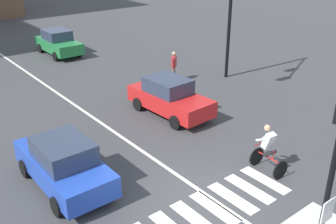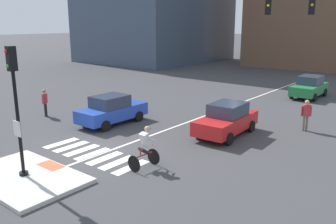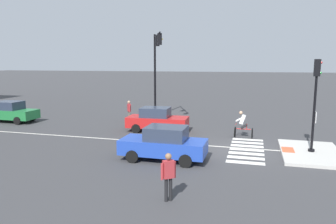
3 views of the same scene
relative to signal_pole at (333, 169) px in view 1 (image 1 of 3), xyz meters
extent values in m
plane|color=#3D3D3F|center=(0.00, 3.58, -2.96)|extent=(300.00, 300.00, 0.00)
cylinder|color=black|center=(0.00, 0.01, -0.84)|extent=(0.12, 0.12, 3.70)
cube|color=white|center=(0.00, -0.07, -1.02)|extent=(0.44, 0.03, 0.56)
cube|color=silver|center=(-0.77, 3.22, -2.96)|extent=(0.44, 1.80, 0.01)
cube|color=silver|center=(0.00, 3.22, -2.96)|extent=(0.44, 1.80, 0.01)
cube|color=silver|center=(0.77, 3.22, -2.96)|extent=(0.44, 1.80, 0.01)
cube|color=silver|center=(1.54, 3.22, -2.96)|extent=(0.44, 1.80, 0.01)
cube|color=silver|center=(2.31, 3.22, -2.96)|extent=(0.44, 1.80, 0.01)
cube|color=silver|center=(0.25, 13.58, -2.96)|extent=(0.14, 28.00, 0.01)
cylinder|color=black|center=(8.81, 11.20, 0.54)|extent=(0.18, 0.18, 7.00)
cube|color=#237A3D|center=(3.38, 21.40, -2.31)|extent=(1.71, 4.10, 0.70)
cube|color=#2D384C|center=(3.38, 21.55, -1.64)|extent=(1.49, 1.90, 0.64)
cylinder|color=black|center=(4.21, 20.13, -2.66)|extent=(0.18, 0.60, 0.60)
cylinder|color=black|center=(2.54, 20.13, -2.66)|extent=(0.18, 0.60, 0.60)
cylinder|color=black|center=(4.21, 22.67, -2.66)|extent=(0.18, 0.60, 0.60)
cylinder|color=black|center=(2.55, 22.67, -2.66)|extent=(0.18, 0.60, 0.60)
cube|color=#2347B7|center=(-2.90, 7.06, -2.31)|extent=(1.71, 4.10, 0.70)
cube|color=#2D384C|center=(-2.90, 6.91, -1.64)|extent=(1.48, 1.90, 0.64)
cylinder|color=black|center=(-3.73, 8.33, -2.66)|extent=(0.18, 0.60, 0.60)
cylinder|color=black|center=(-2.07, 8.33, -2.66)|extent=(0.18, 0.60, 0.60)
cylinder|color=black|center=(-3.74, 5.79, -2.66)|extent=(0.18, 0.60, 0.60)
cylinder|color=black|center=(-2.07, 5.79, -2.66)|extent=(0.18, 0.60, 0.60)
cube|color=red|center=(3.15, 9.22, -2.31)|extent=(1.88, 4.17, 0.70)
cube|color=#2D384C|center=(3.15, 9.37, -1.64)|extent=(1.56, 1.96, 0.64)
cylinder|color=black|center=(4.04, 7.99, -2.66)|extent=(0.21, 0.61, 0.60)
cylinder|color=black|center=(2.38, 7.92, -2.66)|extent=(0.21, 0.61, 0.60)
cylinder|color=black|center=(3.93, 10.53, -2.66)|extent=(0.21, 0.61, 0.60)
cylinder|color=black|center=(2.26, 10.46, -2.66)|extent=(0.21, 0.61, 0.60)
cylinder|color=black|center=(2.81, 4.02, -2.63)|extent=(0.66, 0.09, 0.66)
cylinder|color=black|center=(2.74, 2.97, -2.63)|extent=(0.66, 0.09, 0.66)
cylinder|color=#B21E1E|center=(2.77, 3.50, -2.41)|extent=(0.12, 0.89, 0.05)
cylinder|color=#B21E1E|center=(2.76, 3.32, -2.23)|extent=(0.04, 0.04, 0.30)
cylinder|color=#B21E1E|center=(2.81, 3.97, -2.11)|extent=(0.44, 0.07, 0.04)
cylinder|color=black|center=(2.69, 3.48, -2.23)|extent=(0.15, 0.40, 0.33)
cylinder|color=black|center=(2.85, 3.47, -2.23)|extent=(0.15, 0.40, 0.33)
cube|color=silver|center=(2.78, 3.58, -1.80)|extent=(0.37, 0.41, 0.60)
sphere|color=tan|center=(2.79, 3.70, -1.39)|extent=(0.22, 0.22, 0.22)
cylinder|color=silver|center=(2.63, 3.77, -1.80)|extent=(0.11, 0.46, 0.31)
cylinder|color=silver|center=(2.95, 3.74, -1.80)|extent=(0.11, 0.46, 0.31)
cylinder|color=#6B6051|center=(6.11, 12.54, -2.55)|extent=(0.12, 0.12, 0.82)
cylinder|color=#6B6051|center=(5.98, 12.45, -2.55)|extent=(0.12, 0.12, 0.82)
cube|color=#B73338|center=(6.04, 12.50, -1.84)|extent=(0.42, 0.39, 0.60)
cylinder|color=#B73338|center=(6.23, 12.63, -1.89)|extent=(0.09, 0.09, 0.56)
cylinder|color=#B73338|center=(5.86, 12.36, -1.89)|extent=(0.09, 0.09, 0.56)
sphere|color=tan|center=(6.04, 12.50, -1.40)|extent=(0.22, 0.22, 0.22)
camera|label=1|loc=(-6.85, -3.19, 4.33)|focal=41.67mm
camera|label=2|loc=(11.68, -6.08, 2.63)|focal=37.99mm
camera|label=3|loc=(-17.01, 2.94, 1.67)|focal=33.71mm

